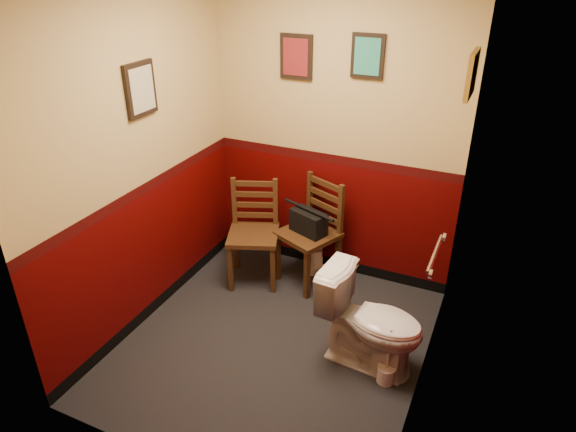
# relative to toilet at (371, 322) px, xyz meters

# --- Properties ---
(floor) EXTENTS (2.20, 2.40, 0.00)m
(floor) POSITION_rel_toilet_xyz_m (-0.72, -0.10, -0.37)
(floor) COLOR black
(floor) RESTS_ON ground
(wall_back) EXTENTS (2.20, 0.00, 2.70)m
(wall_back) POSITION_rel_toilet_xyz_m (-0.72, 1.10, 0.98)
(wall_back) COLOR #400304
(wall_back) RESTS_ON ground
(wall_front) EXTENTS (2.20, 0.00, 2.70)m
(wall_front) POSITION_rel_toilet_xyz_m (-0.72, -1.30, 0.98)
(wall_front) COLOR #400304
(wall_front) RESTS_ON ground
(wall_left) EXTENTS (0.00, 2.40, 2.70)m
(wall_left) POSITION_rel_toilet_xyz_m (-1.82, -0.10, 0.98)
(wall_left) COLOR #400304
(wall_left) RESTS_ON ground
(wall_right) EXTENTS (0.00, 2.40, 2.70)m
(wall_right) POSITION_rel_toilet_xyz_m (0.38, -0.10, 0.98)
(wall_right) COLOR #400304
(wall_right) RESTS_ON ground
(grab_bar) EXTENTS (0.05, 0.56, 0.06)m
(grab_bar) POSITION_rel_toilet_xyz_m (0.35, 0.15, 0.58)
(grab_bar) COLOR silver
(grab_bar) RESTS_ON wall_right
(framed_print_back_a) EXTENTS (0.28, 0.04, 0.36)m
(framed_print_back_a) POSITION_rel_toilet_xyz_m (-1.07, 1.08, 1.58)
(framed_print_back_a) COLOR black
(framed_print_back_a) RESTS_ON wall_back
(framed_print_back_b) EXTENTS (0.26, 0.04, 0.34)m
(framed_print_back_b) POSITION_rel_toilet_xyz_m (-0.47, 1.08, 1.63)
(framed_print_back_b) COLOR black
(framed_print_back_b) RESTS_ON wall_back
(framed_print_left) EXTENTS (0.04, 0.30, 0.38)m
(framed_print_left) POSITION_rel_toilet_xyz_m (-1.80, -0.00, 1.48)
(framed_print_left) COLOR black
(framed_print_left) RESTS_ON wall_left
(framed_print_right) EXTENTS (0.04, 0.34, 0.28)m
(framed_print_right) POSITION_rel_toilet_xyz_m (0.36, 0.50, 1.68)
(framed_print_right) COLOR olive
(framed_print_right) RESTS_ON wall_right
(toilet) EXTENTS (0.79, 0.49, 0.74)m
(toilet) POSITION_rel_toilet_xyz_m (0.00, 0.00, 0.00)
(toilet) COLOR white
(toilet) RESTS_ON floor
(toilet_brush) EXTENTS (0.13, 0.13, 0.47)m
(toilet_brush) POSITION_rel_toilet_xyz_m (0.17, -0.13, -0.30)
(toilet_brush) COLOR silver
(toilet_brush) RESTS_ON floor
(chair_left) EXTENTS (0.57, 0.57, 0.94)m
(chair_left) POSITION_rel_toilet_xyz_m (-1.29, 0.65, 0.10)
(chair_left) COLOR #452914
(chair_left) RESTS_ON floor
(chair_right) EXTENTS (0.60, 0.60, 0.97)m
(chair_right) POSITION_rel_toilet_xyz_m (-0.80, 0.84, 0.11)
(chair_right) COLOR #452914
(chair_right) RESTS_ON floor
(handbag) EXTENTS (0.36, 0.27, 0.24)m
(handbag) POSITION_rel_toilet_xyz_m (-0.82, 0.80, 0.24)
(handbag) COLOR black
(handbag) RESTS_ON chair_right
(tp_stack) EXTENTS (0.22, 0.14, 0.29)m
(tp_stack) POSITION_rel_toilet_xyz_m (-0.77, 0.91, -0.25)
(tp_stack) COLOR silver
(tp_stack) RESTS_ON floor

